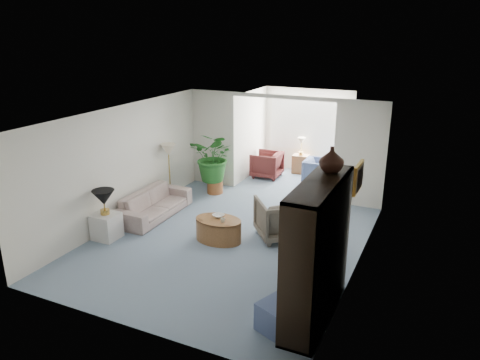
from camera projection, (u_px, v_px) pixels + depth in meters
The scene contains 26 objects.
floor at pixel (227, 242), 9.01m from camera, with size 6.00×6.00×0.00m, color gray.
sunroom_floor at pixel (294, 181), 12.53m from camera, with size 2.60×2.60×0.00m, color gray.
back_pier_left at pixel (213, 138), 11.95m from camera, with size 1.20×0.12×2.50m, color silver.
back_pier_right at pixel (360, 155), 10.43m from camera, with size 1.20×0.12×2.50m, color silver.
back_header at pixel (283, 97), 10.81m from camera, with size 2.60×0.12×0.10m, color silver.
window_pane at pixel (308, 124), 13.01m from camera, with size 2.20×0.02×1.50m, color white.
window_blinds at pixel (308, 124), 12.99m from camera, with size 2.20×0.02×1.50m, color white.
framed_picture at pixel (359, 178), 7.40m from camera, with size 0.04×0.50×0.40m, color beige.
sofa at pixel (154, 204), 10.14m from camera, with size 1.99×0.78×0.58m, color beige.
end_table at pixel (106, 226), 9.07m from camera, with size 0.47×0.47×0.52m, color silver.
table_lamp at pixel (104, 198), 8.88m from camera, with size 0.44×0.44×0.30m, color black.
floor_lamp at pixel (168, 150), 10.85m from camera, with size 0.36×0.36×0.28m, color #F3E3C1.
coffee_table at pixel (218, 230), 9.00m from camera, with size 0.95×0.95×0.45m, color #915B34.
coffee_bowl at pixel (218, 216), 9.02m from camera, with size 0.22×0.22×0.05m, color white.
coffee_cup at pixel (223, 220), 8.77m from camera, with size 0.09×0.09×0.09m, color beige.
wingback_chair at pixel (280, 218), 9.08m from camera, with size 0.88×0.90×0.82m, color #686052.
side_table_dark at pixel (318, 224), 9.09m from camera, with size 0.50×0.40×0.60m, color black.
entertainment_cabinet at pixel (317, 252), 6.40m from camera, with size 0.49×1.85×2.06m, color black.
cabinet_urn at pixel (332, 159), 6.44m from camera, with size 0.35×0.35×0.37m, color black.
ottoman at pixel (280, 317), 6.32m from camera, with size 0.52×0.52×0.42m, color slate.
plant_pot at pixel (215, 187), 11.61m from camera, with size 0.40×0.40×0.32m, color brown.
house_plant at pixel (214, 157), 11.36m from camera, with size 1.14×0.99×1.27m, color #246322.
sunroom_chair_blue at pixel (319, 172), 12.20m from camera, with size 0.74×0.76×0.69m, color slate.
sunroom_chair_maroon at pixel (267, 165), 12.80m from camera, with size 0.77×0.79×0.72m, color #57241E.
sunroom_table at pixel (300, 164), 13.17m from camera, with size 0.44×0.34×0.54m, color #915B34.
shelf_clutter at pixel (314, 256), 6.47m from camera, with size 0.30×1.19×1.06m.
Camera 1 is at (3.68, -7.28, 4.01)m, focal length 34.18 mm.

